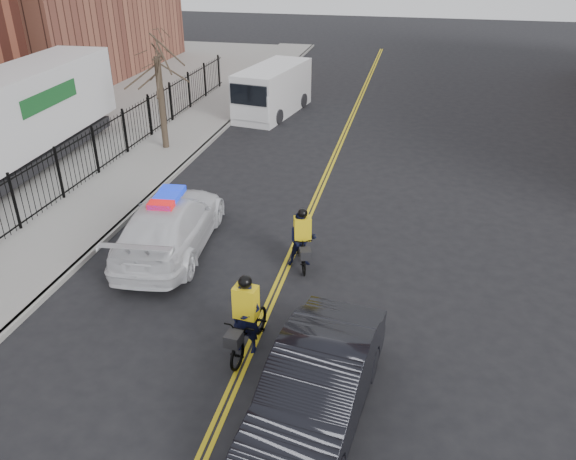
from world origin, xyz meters
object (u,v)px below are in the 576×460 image
at_px(dark_sedan, 316,389).
at_px(semi_trailer, 9,120).
at_px(police_cruiser, 170,224).
at_px(cargo_van, 272,91).
at_px(cyclist_near, 247,325).
at_px(cyclist_far, 302,244).

xyz_separation_m(dark_sedan, semi_trailer, (-14.10, 10.31, 1.42)).
distance_m(dark_sedan, semi_trailer, 17.53).
bearing_deg(dark_sedan, police_cruiser, 140.02).
xyz_separation_m(cargo_van, semi_trailer, (-7.86, -10.78, 1.03)).
bearing_deg(semi_trailer, cyclist_near, -37.80).
bearing_deg(cargo_van, dark_sedan, -63.81).
distance_m(police_cruiser, semi_trailer, 9.67).
bearing_deg(police_cruiser, cyclist_far, 173.25).
relative_size(police_cruiser, cyclist_near, 2.79).
bearing_deg(police_cruiser, semi_trailer, -32.96).
height_order(police_cruiser, cyclist_far, cyclist_far).
bearing_deg(dark_sedan, cyclist_near, 143.65).
height_order(dark_sedan, cargo_van, cargo_van).
bearing_deg(cargo_van, cyclist_far, -62.87).
relative_size(police_cruiser, dark_sedan, 1.16).
distance_m(police_cruiser, cyclist_far, 4.15).
xyz_separation_m(police_cruiser, cyclist_near, (3.65, -4.10, -0.14)).
bearing_deg(cyclist_far, semi_trailer, 141.61).
xyz_separation_m(semi_trailer, cyclist_far, (12.65, -4.47, -1.53)).
bearing_deg(semi_trailer, dark_sedan, -39.01).
relative_size(semi_trailer, cyclist_near, 6.01).
relative_size(cargo_van, semi_trailer, 0.49).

